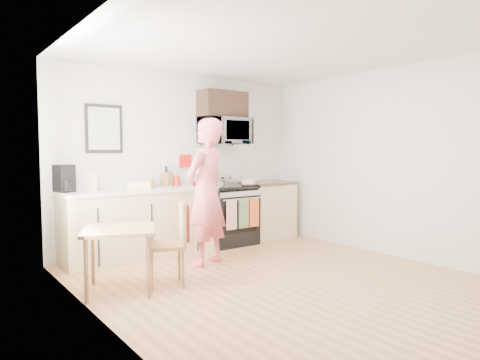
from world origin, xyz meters
TOP-DOWN VIEW (x-y plane):
  - floor at (0.00, 0.00)m, footprint 4.60×4.60m
  - back_wall at (0.00, 2.30)m, footprint 4.00×0.04m
  - left_wall at (-2.00, 0.00)m, footprint 0.04×4.60m
  - right_wall at (2.00, 0.00)m, footprint 0.04×4.60m
  - ceiling at (0.00, 0.00)m, footprint 4.00×4.60m
  - window at (-1.96, 0.80)m, footprint 0.06×1.40m
  - cabinet_left at (-0.80, 2.00)m, footprint 2.10×0.60m
  - countertop_left at (-0.80, 2.00)m, footprint 2.14×0.64m
  - cabinet_right at (1.43, 2.00)m, footprint 0.84×0.60m
  - countertop_right at (1.43, 2.00)m, footprint 0.88×0.64m
  - range at (0.63, 1.98)m, footprint 0.76×0.70m
  - microwave at (0.63, 2.08)m, footprint 0.76×0.51m
  - upper_cabinet at (0.63, 2.12)m, footprint 0.76×0.35m
  - wall_art at (-1.20, 2.28)m, footprint 0.50×0.04m
  - wall_trivet at (0.05, 2.28)m, footprint 0.20×0.02m
  - person at (-0.29, 1.17)m, footprint 0.80×0.68m
  - dining_table at (-1.59, 0.80)m, footprint 0.81×0.81m
  - chair at (-1.00, 0.63)m, footprint 0.53×0.50m
  - knife_block at (-0.30, 2.21)m, footprint 0.12×0.15m
  - utensil_crock at (-0.17, 2.17)m, footprint 0.11×0.11m
  - fruit_bowl at (-0.60, 2.18)m, footprint 0.30×0.30m
  - milk_carton at (-1.47, 2.00)m, footprint 0.11×0.11m
  - coffee_maker at (-1.75, 2.18)m, footprint 0.24×0.31m
  - bread_bag at (-0.87, 1.90)m, footprint 0.33×0.26m
  - cake at (0.89, 1.79)m, footprint 0.26×0.26m
  - kettle at (0.43, 2.18)m, footprint 0.18×0.18m
  - pot at (0.35, 1.86)m, footprint 0.20×0.34m

SIDE VIEW (x-z plane):
  - floor at x=0.00m, z-range 0.00..0.00m
  - range at x=0.63m, z-range -0.14..1.02m
  - cabinet_left at x=-0.80m, z-range 0.00..0.90m
  - cabinet_right at x=1.43m, z-range 0.00..0.90m
  - chair at x=-1.00m, z-range 0.13..1.04m
  - dining_table at x=-1.59m, z-range 0.26..0.92m
  - countertop_left at x=-0.80m, z-range 0.90..0.94m
  - countertop_right at x=1.43m, z-range 0.90..0.94m
  - person at x=-0.29m, z-range 0.00..1.87m
  - cake at x=0.89m, z-range 0.92..1.01m
  - pot at x=0.35m, z-range 0.93..1.03m
  - fruit_bowl at x=-0.60m, z-range 0.93..1.04m
  - bread_bag at x=-0.87m, z-range 0.94..1.05m
  - kettle at x=0.43m, z-range 0.91..1.14m
  - knife_block at x=-0.30m, z-range 0.94..1.14m
  - milk_carton at x=-1.47m, z-range 0.94..1.19m
  - utensil_crock at x=-0.17m, z-range 0.91..1.23m
  - coffee_maker at x=-1.75m, z-range 0.93..1.27m
  - back_wall at x=0.00m, z-range 0.00..2.60m
  - left_wall at x=-2.00m, z-range 0.00..2.60m
  - right_wall at x=2.00m, z-range 0.00..2.60m
  - wall_trivet at x=0.05m, z-range 1.20..1.40m
  - window at x=-1.96m, z-range 0.80..2.30m
  - wall_art at x=-1.20m, z-range 1.43..2.08m
  - microwave at x=0.63m, z-range 1.55..1.97m
  - upper_cabinet at x=0.63m, z-range 1.98..2.38m
  - ceiling at x=0.00m, z-range 2.58..2.62m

